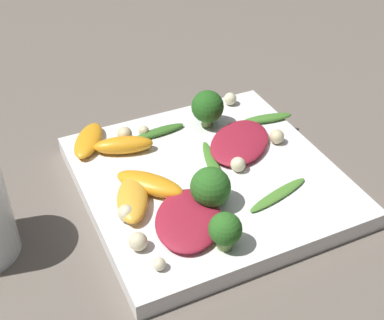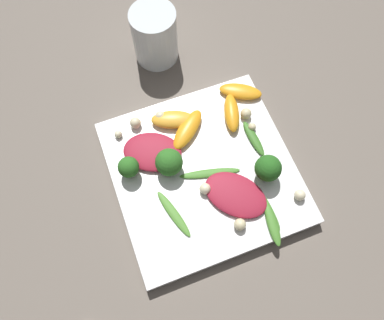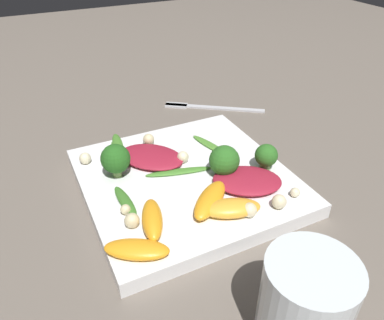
# 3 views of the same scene
# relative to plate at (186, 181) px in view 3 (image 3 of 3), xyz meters

# --- Properties ---
(ground_plane) EXTENTS (2.40, 2.40, 0.00)m
(ground_plane) POSITION_rel_plate_xyz_m (0.00, 0.00, -0.01)
(ground_plane) COLOR #6B6056
(plate) EXTENTS (0.27, 0.27, 0.02)m
(plate) POSITION_rel_plate_xyz_m (0.00, 0.00, 0.00)
(plate) COLOR white
(plate) RESTS_ON ground_plane
(drinking_glass) EXTENTS (0.08, 0.08, 0.10)m
(drinking_glass) POSITION_rel_plate_xyz_m (-0.01, -0.25, 0.04)
(drinking_glass) COLOR white
(drinking_glass) RESTS_ON ground_plane
(fork) EXTENTS (0.17, 0.12, 0.01)m
(fork) POSITION_rel_plate_xyz_m (0.14, 0.21, -0.01)
(fork) COLOR silver
(fork) RESTS_ON ground_plane
(radicchio_leaf_0) EXTENTS (0.11, 0.10, 0.01)m
(radicchio_leaf_0) POSITION_rel_plate_xyz_m (0.06, -0.05, 0.02)
(radicchio_leaf_0) COLOR maroon
(radicchio_leaf_0) RESTS_ON plate
(radicchio_leaf_1) EXTENTS (0.11, 0.12, 0.01)m
(radicchio_leaf_1) POSITION_rel_plate_xyz_m (-0.03, 0.06, 0.02)
(radicchio_leaf_1) COLOR maroon
(radicchio_leaf_1) RESTS_ON plate
(orange_segment_0) EXTENTS (0.08, 0.05, 0.02)m
(orange_segment_0) POSITION_rel_plate_xyz_m (0.02, -0.10, 0.02)
(orange_segment_0) COLOR #FCAD33
(orange_segment_0) RESTS_ON plate
(orange_segment_1) EXTENTS (0.08, 0.07, 0.02)m
(orange_segment_1) POSITION_rel_plate_xyz_m (-0.00, -0.07, 0.02)
(orange_segment_1) COLOR orange
(orange_segment_1) RESTS_ON plate
(orange_segment_2) EXTENTS (0.08, 0.06, 0.01)m
(orange_segment_2) POSITION_rel_plate_xyz_m (-0.11, -0.11, 0.02)
(orange_segment_2) COLOR orange
(orange_segment_2) RESTS_ON plate
(orange_segment_3) EXTENTS (0.04, 0.07, 0.02)m
(orange_segment_3) POSITION_rel_plate_xyz_m (-0.08, -0.07, 0.02)
(orange_segment_3) COLOR orange
(orange_segment_3) RESTS_ON plate
(broccoli_floret_0) EXTENTS (0.03, 0.03, 0.04)m
(broccoli_floret_0) POSITION_rel_plate_xyz_m (0.11, -0.04, 0.03)
(broccoli_floret_0) COLOR #7A9E51
(broccoli_floret_0) RESTS_ON plate
(broccoli_floret_1) EXTENTS (0.04, 0.04, 0.04)m
(broccoli_floret_1) POSITION_rel_plate_xyz_m (0.05, -0.02, 0.03)
(broccoli_floret_1) COLOR #7A9E51
(broccoli_floret_1) RESTS_ON plate
(broccoli_floret_2) EXTENTS (0.04, 0.04, 0.05)m
(broccoli_floret_2) POSITION_rel_plate_xyz_m (-0.09, 0.04, 0.04)
(broccoli_floret_2) COLOR #7A9E51
(broccoli_floret_2) RESTS_ON plate
(arugula_sprig_0) EXTENTS (0.02, 0.07, 0.01)m
(arugula_sprig_0) POSITION_rel_plate_xyz_m (-0.07, 0.09, 0.01)
(arugula_sprig_0) COLOR #47842D
(arugula_sprig_0) RESTS_ON plate
(arugula_sprig_1) EXTENTS (0.09, 0.04, 0.00)m
(arugula_sprig_1) POSITION_rel_plate_xyz_m (-0.01, 0.01, 0.01)
(arugula_sprig_1) COLOR #47842D
(arugula_sprig_1) RESTS_ON plate
(arugula_sprig_2) EXTENTS (0.02, 0.07, 0.01)m
(arugula_sprig_2) POSITION_rel_plate_xyz_m (-0.09, -0.02, 0.01)
(arugula_sprig_2) COLOR #3D7528
(arugula_sprig_2) RESTS_ON plate
(arugula_sprig_3) EXTENTS (0.03, 0.07, 0.01)m
(arugula_sprig_3) POSITION_rel_plate_xyz_m (-0.06, 0.11, 0.01)
(arugula_sprig_3) COLOR #47842D
(arugula_sprig_3) RESTS_ON plate
(arugula_sprig_4) EXTENTS (0.03, 0.08, 0.00)m
(arugula_sprig_4) POSITION_rel_plate_xyz_m (0.07, 0.05, 0.01)
(arugula_sprig_4) COLOR #518E33
(arugula_sprig_4) RESTS_ON plate
(macadamia_nut_0) EXTENTS (0.02, 0.02, 0.02)m
(macadamia_nut_0) POSITION_rel_plate_xyz_m (-0.02, 0.10, 0.02)
(macadamia_nut_0) COLOR beige
(macadamia_nut_0) RESTS_ON plate
(macadamia_nut_1) EXTENTS (0.02, 0.02, 0.02)m
(macadamia_nut_1) POSITION_rel_plate_xyz_m (0.01, 0.03, 0.02)
(macadamia_nut_1) COLOR beige
(macadamia_nut_1) RESTS_ON plate
(macadamia_nut_2) EXTENTS (0.02, 0.02, 0.02)m
(macadamia_nut_2) POSITION_rel_plate_xyz_m (-0.12, 0.09, 0.02)
(macadamia_nut_2) COLOR beige
(macadamia_nut_2) RESTS_ON plate
(macadamia_nut_3) EXTENTS (0.01, 0.01, 0.01)m
(macadamia_nut_3) POSITION_rel_plate_xyz_m (0.11, -0.10, 0.02)
(macadamia_nut_3) COLOR beige
(macadamia_nut_3) RESTS_ON plate
(macadamia_nut_4) EXTENTS (0.02, 0.02, 0.02)m
(macadamia_nut_4) POSITION_rel_plate_xyz_m (-0.10, -0.06, 0.02)
(macadamia_nut_4) COLOR beige
(macadamia_nut_4) RESTS_ON plate
(macadamia_nut_5) EXTENTS (0.02, 0.02, 0.02)m
(macadamia_nut_5) POSITION_rel_plate_xyz_m (0.07, -0.11, 0.02)
(macadamia_nut_5) COLOR beige
(macadamia_nut_5) RESTS_ON plate
(macadamia_nut_6) EXTENTS (0.01, 0.01, 0.01)m
(macadamia_nut_6) POSITION_rel_plate_xyz_m (-0.10, -0.04, 0.02)
(macadamia_nut_6) COLOR beige
(macadamia_nut_6) RESTS_ON plate
(macadamia_nut_7) EXTENTS (0.02, 0.02, 0.02)m
(macadamia_nut_7) POSITION_rel_plate_xyz_m (0.03, -0.11, 0.02)
(macadamia_nut_7) COLOR beige
(macadamia_nut_7) RESTS_ON plate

